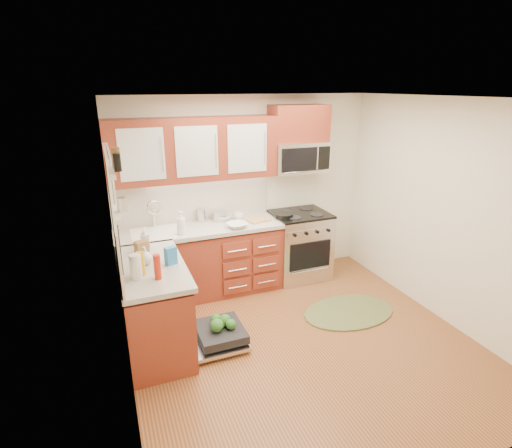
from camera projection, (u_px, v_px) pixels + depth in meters
name	position (u px, v px, depth m)	size (l,w,h in m)	color
floor	(302.00, 342.00, 4.28)	(3.50, 3.50, 0.00)	brown
ceiling	(313.00, 98.00, 3.45)	(3.50, 3.50, 0.00)	white
wall_back	(246.00, 191.00, 5.41)	(3.50, 0.04, 2.50)	white
wall_front	(449.00, 331.00, 2.33)	(3.50, 0.04, 2.50)	white
wall_left	(118.00, 260.00, 3.27)	(0.04, 3.50, 2.50)	white
wall_right	(445.00, 213.00, 4.47)	(0.04, 3.50, 2.50)	white
base_cabinet_back	(202.00, 263.00, 5.17)	(2.05, 0.60, 0.85)	maroon
base_cabinet_left	(154.00, 309.00, 4.10)	(0.60, 1.25, 0.85)	maroon
countertop_back	(200.00, 229.00, 5.00)	(2.07, 0.64, 0.05)	#AAA69B
countertop_left	(151.00, 267.00, 3.95)	(0.64, 1.27, 0.05)	#AAA69B
backsplash_back	(193.00, 199.00, 5.16)	(2.05, 0.02, 0.57)	#BDB6A9
backsplash_left	(117.00, 242.00, 3.75)	(0.02, 1.25, 0.57)	#BDB6A9
upper_cabinets	(194.00, 149.00, 4.80)	(2.05, 0.35, 0.75)	maroon
cabinet_over_mw	(299.00, 123.00, 5.19)	(0.76, 0.35, 0.47)	maroon
range	(299.00, 245.00, 5.61)	(0.76, 0.64, 0.95)	silver
microwave	(298.00, 157.00, 5.32)	(0.76, 0.38, 0.40)	silver
sink	(158.00, 243.00, 4.84)	(0.62, 0.50, 0.26)	white
dishwasher	(217.00, 336.00, 4.22)	(0.70, 0.60, 0.20)	silver
window	(112.00, 208.00, 3.61)	(0.03, 1.05, 1.05)	white
window_blind	(111.00, 172.00, 3.51)	(0.02, 0.96, 0.40)	white
shelf_upper	(112.00, 172.00, 2.71)	(0.04, 0.40, 0.03)	white
shelf_lower	(117.00, 214.00, 2.81)	(0.04, 0.40, 0.03)	white
rug	(349.00, 312.00, 4.83)	(1.15, 0.75, 0.02)	olive
skillet	(284.00, 215.00, 5.30)	(0.25, 0.25, 0.05)	black
stock_pot	(219.00, 216.00, 5.22)	(0.19, 0.19, 0.12)	silver
cutting_board	(259.00, 220.00, 5.22)	(0.29, 0.18, 0.02)	tan
canister	(201.00, 215.00, 5.17)	(0.11, 0.11, 0.17)	silver
paper_towel_roll	(136.00, 267.00, 3.64)	(0.11, 0.11, 0.23)	white
mustard_bottle	(141.00, 264.00, 3.70)	(0.07, 0.07, 0.23)	gold
red_bottle	(157.00, 267.00, 3.62)	(0.06, 0.06, 0.24)	red
wooden_box	(142.00, 247.00, 4.21)	(0.13, 0.09, 0.13)	brown
blue_carton	(171.00, 256.00, 3.94)	(0.11, 0.07, 0.18)	#2874BC
bowl_a	(237.00, 225.00, 4.96)	(0.25, 0.25, 0.06)	#999999
bowl_b	(222.00, 217.00, 5.24)	(0.24, 0.24, 0.08)	#999999
cup	(239.00, 216.00, 5.26)	(0.14, 0.14, 0.11)	#999999
soap_bottle_a	(181.00, 223.00, 4.69)	(0.11, 0.11, 0.29)	#999999
soap_bottle_b	(145.00, 237.00, 4.37)	(0.10, 0.10, 0.21)	#999999
soap_bottle_c	(144.00, 256.00, 3.93)	(0.14, 0.14, 0.18)	#999999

